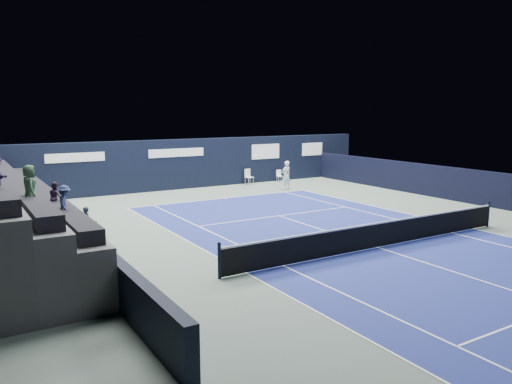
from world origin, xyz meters
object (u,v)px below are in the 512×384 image
(folding_chair_back_b, at_px, (279,175))
(tennis_player, at_px, (286,175))
(tennis_net, at_px, (378,234))
(folding_chair_back_a, at_px, (248,174))
(line_judge_chair, at_px, (92,232))

(folding_chair_back_b, relative_size, tennis_player, 0.46)
(tennis_net, distance_m, tennis_player, 13.65)
(folding_chair_back_a, distance_m, folding_chair_back_b, 2.50)
(folding_chair_back_a, xyz_separation_m, tennis_player, (0.94, -3.11, 0.20))
(folding_chair_back_a, height_order, line_judge_chair, folding_chair_back_a)
(folding_chair_back_a, relative_size, line_judge_chair, 1.10)
(folding_chair_back_a, xyz_separation_m, line_judge_chair, (-12.63, -10.39, -0.15))
(folding_chair_back_b, distance_m, line_judge_chair, 18.32)
(folding_chair_back_a, distance_m, line_judge_chair, 16.35)
(line_judge_chair, bearing_deg, folding_chair_back_b, 31.34)
(folding_chair_back_b, relative_size, tennis_net, 0.06)
(folding_chair_back_a, bearing_deg, line_judge_chair, -146.31)
(line_judge_chair, xyz_separation_m, tennis_player, (13.57, 7.28, 0.36))
(folding_chair_back_a, xyz_separation_m, tennis_net, (-3.91, -15.87, -0.18))
(tennis_net, height_order, tennis_player, tennis_player)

